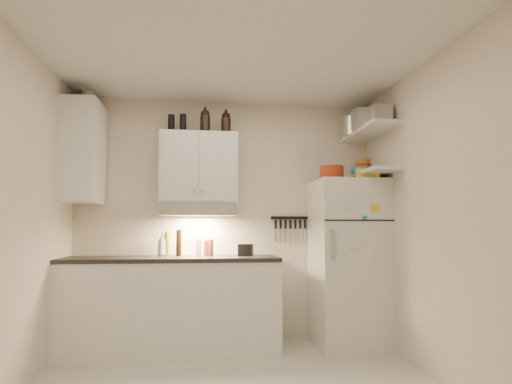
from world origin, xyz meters
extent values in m
cube|color=silver|center=(0.00, 0.00, 2.61)|extent=(3.20, 3.00, 0.02)
cube|color=beige|center=(0.00, 1.51, 1.30)|extent=(3.20, 0.02, 2.60)
cube|color=beige|center=(-1.61, 0.00, 1.30)|extent=(0.02, 3.00, 2.60)
cube|color=beige|center=(1.61, 0.00, 1.30)|extent=(0.02, 3.00, 2.60)
cube|color=white|center=(-0.55, 1.20, 0.44)|extent=(2.10, 0.60, 0.88)
cube|color=black|center=(-0.55, 1.20, 0.90)|extent=(2.10, 0.62, 0.04)
cube|color=white|center=(-0.30, 1.33, 1.83)|extent=(0.80, 0.33, 0.75)
cube|color=white|center=(-1.44, 1.20, 1.95)|extent=(0.33, 0.55, 1.00)
cube|color=silver|center=(-0.30, 1.27, 1.39)|extent=(0.76, 0.46, 0.12)
cube|color=white|center=(1.25, 1.16, 0.85)|extent=(0.70, 0.68, 1.70)
cube|color=white|center=(1.45, 1.02, 2.20)|extent=(0.30, 0.95, 0.03)
cube|color=white|center=(1.45, 1.02, 1.76)|extent=(0.30, 0.95, 0.03)
cube|color=black|center=(0.70, 1.49, 1.32)|extent=(0.42, 0.02, 0.03)
cylinder|color=#A62F13|center=(1.07, 1.11, 1.77)|extent=(0.30, 0.30, 0.14)
cube|color=yellow|center=(1.42, 1.01, 1.75)|extent=(0.32, 0.35, 0.10)
cylinder|color=silver|center=(1.35, 1.04, 1.75)|extent=(0.07, 0.07, 0.10)
cylinder|color=silver|center=(1.39, 1.30, 2.32)|extent=(0.28, 0.28, 0.20)
cube|color=#AAAAAD|center=(1.37, 0.97, 2.32)|extent=(0.21, 0.19, 0.21)
cube|color=#AAAAAD|center=(1.47, 0.78, 2.31)|extent=(0.19, 0.19, 0.18)
cylinder|color=teal|center=(1.50, 1.37, 1.82)|extent=(0.24, 0.24, 0.10)
cylinder|color=red|center=(1.55, 1.44, 1.90)|extent=(0.19, 0.19, 0.06)
cylinder|color=orange|center=(1.55, 1.44, 1.95)|extent=(0.15, 0.15, 0.05)
cylinder|color=teal|center=(1.38, 1.07, 1.80)|extent=(0.30, 0.30, 0.06)
cylinder|color=black|center=(-0.47, 1.31, 2.30)|extent=(0.08, 0.08, 0.20)
cylinder|color=black|center=(-0.60, 1.36, 2.30)|extent=(0.07, 0.07, 0.20)
cylinder|color=silver|center=(-1.44, 1.29, 2.53)|extent=(0.13, 0.13, 0.16)
imported|color=white|center=(-0.66, 1.31, 1.05)|extent=(0.11, 0.11, 0.27)
cylinder|color=brown|center=(-0.17, 1.27, 1.01)|extent=(0.07, 0.07, 0.17)
cylinder|color=olive|center=(-0.62, 1.31, 1.04)|extent=(0.06, 0.06, 0.25)
cylinder|color=black|center=(-0.49, 1.31, 1.05)|extent=(0.07, 0.07, 0.27)
cylinder|color=silver|center=(-0.29, 1.27, 1.01)|extent=(0.07, 0.07, 0.18)
cylinder|color=#A62F13|center=(-0.20, 1.30, 1.00)|extent=(0.09, 0.09, 0.16)
cube|color=black|center=(0.18, 1.23, 0.98)|extent=(0.17, 0.14, 0.12)
camera|label=1|loc=(-0.26, -3.15, 1.19)|focal=30.00mm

